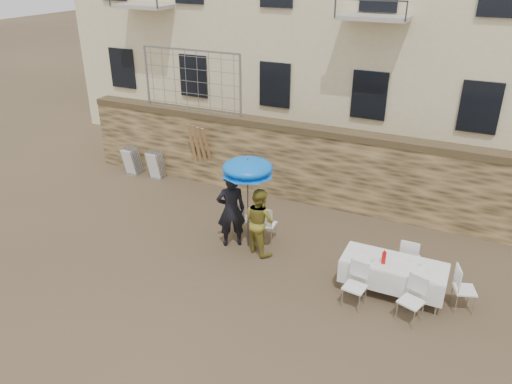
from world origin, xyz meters
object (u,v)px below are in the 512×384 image
at_px(table_chair_side, 465,289).
at_px(chair_stack_right, 159,163).
at_px(soda_bottle, 384,258).
at_px(table_chair_back, 409,257).
at_px(umbrella, 248,170).
at_px(table_chair_front_right, 411,301).
at_px(chair_stack_left, 136,158).
at_px(man_suit, 231,210).
at_px(woman_dress, 260,221).
at_px(couple_chair_left, 242,217).
at_px(table_chair_front_left, 355,286).
at_px(banquet_table, 394,264).
at_px(couple_chair_right, 267,223).

relative_size(table_chair_side, chair_stack_right, 1.04).
bearing_deg(soda_bottle, table_chair_back, 67.17).
xyz_separation_m(umbrella, table_chair_front_right, (4.05, -1.16, -1.54)).
height_order(table_chair_side, chair_stack_left, table_chair_side).
height_order(man_suit, woman_dress, man_suit).
bearing_deg(chair_stack_right, table_chair_side, -17.34).
distance_m(couple_chair_left, table_chair_front_left, 3.71).
xyz_separation_m(woman_dress, banquet_table, (3.20, -0.31, -0.09)).
bearing_deg(couple_chair_left, chair_stack_right, -24.93).
height_order(soda_bottle, chair_stack_left, soda_bottle).
height_order(couple_chair_right, table_chair_back, same).
xyz_separation_m(couple_chair_left, table_chair_back, (4.15, -0.06, 0.00)).
relative_size(table_chair_front_right, table_chair_side, 1.00).
distance_m(table_chair_side, chair_stack_left, 10.70).
xyz_separation_m(man_suit, banquet_table, (3.95, -0.31, -0.22)).
height_order(banquet_table, table_chair_front_left, table_chair_front_left).
height_order(table_chair_front_right, chair_stack_left, table_chair_front_right).
bearing_deg(chair_stack_left, couple_chair_left, -23.68).
bearing_deg(table_chair_front_right, woman_dress, -176.60).
distance_m(couple_chair_right, banquet_table, 3.37).
relative_size(table_chair_front_right, table_chair_back, 1.00).
bearing_deg(soda_bottle, banquet_table, 36.87).
height_order(banquet_table, table_chair_back, table_chair_back).
bearing_deg(couple_chair_right, umbrella, 53.81).
relative_size(woman_dress, soda_bottle, 6.34).
height_order(umbrella, chair_stack_left, umbrella).
relative_size(man_suit, banquet_table, 0.90).
bearing_deg(couple_chair_right, woman_dress, 92.69).
xyz_separation_m(soda_bottle, chair_stack_left, (-8.69, 3.18, -0.45)).
bearing_deg(couple_chair_right, table_chair_front_right, 154.19).
relative_size(soda_bottle, table_chair_front_left, 0.27).
bearing_deg(banquet_table, table_chair_front_right, -56.31).
distance_m(couple_chair_right, table_chair_side, 4.71).
distance_m(banquet_table, soda_bottle, 0.30).
relative_size(man_suit, chair_stack_left, 2.06).
distance_m(couple_chair_left, banquet_table, 4.05).
relative_size(woman_dress, table_chair_back, 1.72).
height_order(couple_chair_right, table_chair_front_left, same).
relative_size(umbrella, table_chair_back, 2.22).
height_order(umbrella, table_chair_front_right, umbrella).
distance_m(soda_bottle, chair_stack_right, 8.43).
bearing_deg(table_chair_back, couple_chair_left, -0.93).
xyz_separation_m(woman_dress, couple_chair_right, (-0.05, 0.55, -0.34)).
xyz_separation_m(woman_dress, table_chair_front_right, (3.70, -1.06, -0.34)).
relative_size(banquet_table, table_chair_side, 2.19).
relative_size(man_suit, chair_stack_right, 2.06).
bearing_deg(table_chair_front_right, table_chair_front_left, -160.54).
bearing_deg(table_chair_front_left, table_chair_side, 30.55).
bearing_deg(table_chair_back, chair_stack_right, -15.29).
bearing_deg(table_chair_front_right, table_chair_back, 120.41).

